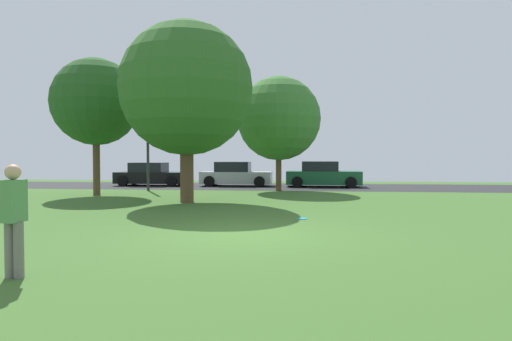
% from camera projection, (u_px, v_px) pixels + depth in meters
% --- Properties ---
extents(ground_plane, '(44.00, 44.00, 0.00)m').
position_uv_depth(ground_plane, '(243.00, 235.00, 9.83)').
color(ground_plane, '#3D6628').
extents(road_strip, '(44.00, 6.40, 0.01)m').
position_uv_depth(road_strip, '(282.00, 187.00, 25.72)').
color(road_strip, '#28282B').
rests_on(road_strip, ground_plane).
extents(maple_tree_far, '(4.02, 4.02, 6.32)m').
position_uv_depth(maple_tree_far, '(96.00, 102.00, 20.13)').
color(maple_tree_far, brown).
rests_on(maple_tree_far, ground_plane).
extents(maple_tree_near, '(5.13, 5.13, 6.95)m').
position_uv_depth(maple_tree_near, '(186.00, 89.00, 16.70)').
color(maple_tree_near, brown).
rests_on(maple_tree_near, ground_plane).
extents(birch_tree_lone, '(4.34, 4.34, 5.93)m').
position_uv_depth(birch_tree_lone, '(279.00, 119.00, 22.57)').
color(birch_tree_lone, brown).
rests_on(birch_tree_lone, ground_plane).
extents(person_walking, '(0.30, 0.35, 1.66)m').
position_uv_depth(person_walking, '(14.00, 216.00, 6.32)').
color(person_walking, slate).
rests_on(person_walking, ground_plane).
extents(frisbee_disc, '(0.27, 0.27, 0.03)m').
position_uv_depth(frisbee_disc, '(302.00, 219.00, 12.34)').
color(frisbee_disc, '#2DB2E0').
rests_on(frisbee_disc, ground_plane).
extents(parked_car_black, '(4.29, 2.00, 1.41)m').
position_uv_depth(parked_car_black, '(151.00, 175.00, 26.69)').
color(parked_car_black, black).
rests_on(parked_car_black, ground_plane).
extents(parked_car_silver, '(4.24, 1.97, 1.46)m').
position_uv_depth(parked_car_silver, '(236.00, 175.00, 26.35)').
color(parked_car_silver, '#B7B7BC').
rests_on(parked_car_silver, ground_plane).
extents(parked_car_green, '(4.32, 2.12, 1.50)m').
position_uv_depth(parked_car_green, '(322.00, 175.00, 25.66)').
color(parked_car_green, '#195633').
rests_on(parked_car_green, ground_plane).
extents(street_lamp_post, '(0.14, 0.14, 4.50)m').
position_uv_depth(street_lamp_post, '(148.00, 148.00, 22.64)').
color(street_lamp_post, '#2D2D33').
rests_on(street_lamp_post, ground_plane).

